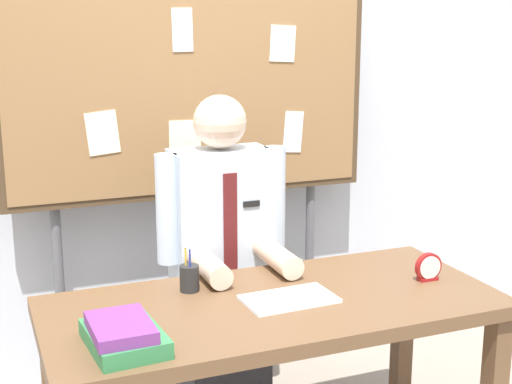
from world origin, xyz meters
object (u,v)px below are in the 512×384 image
book_stack (123,335)px  desk_clock (428,268)px  open_notebook (289,299)px  desk (274,327)px  bulletin_board (191,92)px  pen_holder (189,278)px  person (222,276)px

book_stack → desk_clock: desk_clock is taller
desk_clock → book_stack: bearing=-172.7°
open_notebook → desk_clock: (0.56, -0.01, 0.04)m
desk → book_stack: (-0.56, -0.18, 0.14)m
bulletin_board → desk: bearing=-90.0°
book_stack → open_notebook: size_ratio=0.96×
bulletin_board → pen_holder: size_ratio=11.92×
open_notebook → pen_holder: bearing=143.2°
person → pen_holder: person is taller
book_stack → open_notebook: bearing=14.5°
desk_clock → pen_holder: bearing=165.2°
open_notebook → book_stack: bearing=-165.5°
desk → book_stack: book_stack is taller
desk → desk_clock: 0.63m
person → book_stack: 0.92m
bulletin_board → open_notebook: bulletin_board is taller
person → pen_holder: 0.44m
bulletin_board → desk_clock: bearing=-57.6°
desk → open_notebook: 0.12m
person → pen_holder: size_ratio=8.81×
bulletin_board → open_notebook: size_ratio=6.02×
bulletin_board → pen_holder: 0.98m
desk → bulletin_board: 1.19m
book_stack → open_notebook: 0.63m
person → pen_holder: (-0.24, -0.34, 0.14)m
person → desk_clock: (0.61, -0.57, 0.14)m
person → open_notebook: (0.05, -0.56, 0.10)m
desk → open_notebook: open_notebook is taller
open_notebook → person: bearing=95.0°
open_notebook → desk_clock: size_ratio=3.00×
book_stack → person: bearing=52.1°
pen_holder → person: bearing=54.6°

